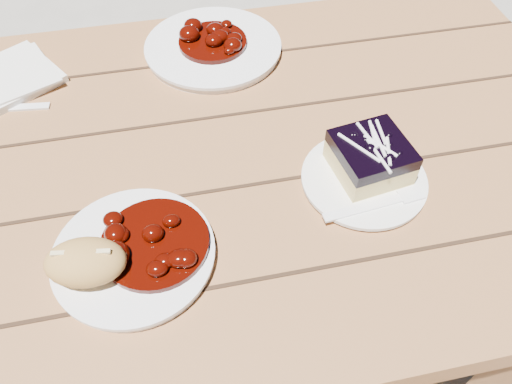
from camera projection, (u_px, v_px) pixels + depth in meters
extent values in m
plane|color=gray|center=(107.00, 363.00, 1.34)|extent=(60.00, 60.00, 0.00)
cube|color=brown|center=(399.00, 140.00, 1.38)|extent=(0.07, 0.07, 0.70)
cube|color=brown|center=(66.00, 81.00, 1.40)|extent=(1.80, 0.25, 0.04)
cube|color=brown|center=(330.00, 105.00, 1.68)|extent=(0.06, 0.06, 0.42)
cylinder|color=white|center=(134.00, 256.00, 0.67)|extent=(0.21, 0.21, 0.02)
ellipsoid|color=tan|center=(85.00, 262.00, 0.62)|extent=(0.11, 0.08, 0.05)
cylinder|color=white|center=(364.00, 180.00, 0.76)|extent=(0.18, 0.18, 0.01)
cube|color=#F2DA84|center=(369.00, 162.00, 0.75)|extent=(0.12, 0.12, 0.03)
cube|color=black|center=(372.00, 149.00, 0.73)|extent=(0.12, 0.12, 0.02)
cube|color=white|center=(10.00, 78.00, 0.91)|extent=(0.21, 0.21, 0.01)
cylinder|color=white|center=(213.00, 48.00, 0.96)|extent=(0.26, 0.26, 0.02)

